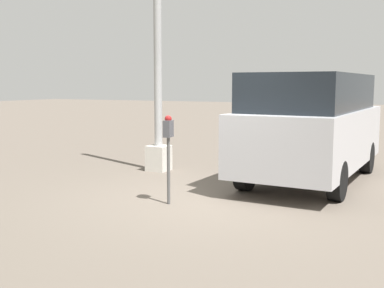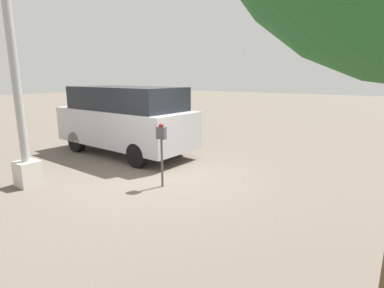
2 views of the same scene
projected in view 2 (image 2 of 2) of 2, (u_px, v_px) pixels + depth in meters
The scene contains 4 objects.
ground_plane at pixel (153, 177), 7.18m from camera, with size 80.00×80.00×0.00m, color #60564C.
parking_meter_near at pixel (161, 140), 6.33m from camera, with size 0.21×0.14×1.40m.
lamp_post at pixel (18, 94), 6.19m from camera, with size 0.44×0.44×5.87m.
parked_van at pixel (125, 118), 9.16m from camera, with size 4.63×2.00×2.06m.
Camera 2 is at (-4.70, 5.05, 2.33)m, focal length 28.00 mm.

